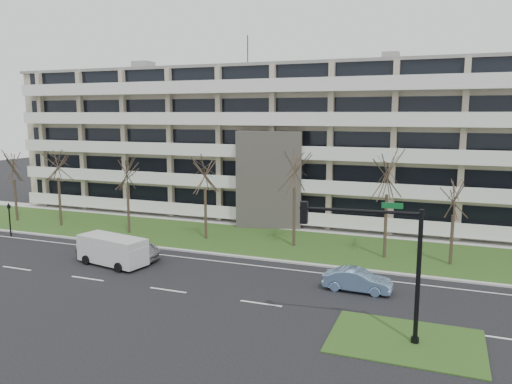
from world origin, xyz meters
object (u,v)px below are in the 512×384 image
at_px(blue_sedan, 357,280).
at_px(traffic_signal, 377,252).
at_px(silver_pickup, 119,248).
at_px(white_van, 113,248).
at_px(pedestrian_signal, 9,215).

relative_size(blue_sedan, traffic_signal, 0.61).
xyz_separation_m(silver_pickup, traffic_signal, (19.13, -6.49, 3.41)).
distance_m(white_van, pedestrian_signal, 13.96).
distance_m(silver_pickup, pedestrian_signal, 13.39).
height_order(silver_pickup, blue_sedan, silver_pickup).
distance_m(silver_pickup, traffic_signal, 20.49).
height_order(blue_sedan, white_van, white_van).
distance_m(blue_sedan, pedestrian_signal, 30.56).
height_order(silver_pickup, white_van, white_van).
bearing_deg(traffic_signal, white_van, 158.92).
relative_size(silver_pickup, white_van, 1.12).
xyz_separation_m(white_van, traffic_signal, (18.80, -5.31, 3.05)).
bearing_deg(pedestrian_signal, traffic_signal, 6.72).
height_order(white_van, traffic_signal, traffic_signal).
bearing_deg(traffic_signal, pedestrian_signal, 159.18).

